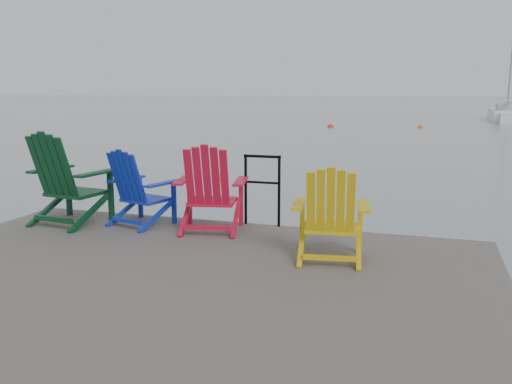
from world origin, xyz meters
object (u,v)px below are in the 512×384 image
(buoy_a, at_px, (222,180))
(buoy_b, at_px, (330,127))
(chair_red, at_px, (210,188))
(chair_green, at_px, (67,179))
(sailboat_near, at_px, (507,116))
(buoy_d, at_px, (420,128))
(chair_yellow, at_px, (331,214))
(handrail, at_px, (262,183))
(chair_blue, at_px, (139,188))

(buoy_a, distance_m, buoy_b, 20.03)
(chair_red, bearing_deg, chair_green, 174.13)
(sailboat_near, relative_size, buoy_a, 36.36)
(chair_green, bearing_deg, chair_red, 14.23)
(chair_green, relative_size, buoy_d, 3.61)
(chair_yellow, height_order, buoy_a, chair_yellow)
(handrail, height_order, chair_red, chair_red)
(handrail, bearing_deg, buoy_d, 86.86)
(chair_yellow, xyz_separation_m, buoy_b, (-4.73, 27.16, -0.99))
(buoy_a, relative_size, buoy_b, 0.88)
(chair_yellow, bearing_deg, chair_red, 147.29)
(handrail, distance_m, buoy_a, 6.68)
(chair_green, xyz_separation_m, chair_red, (1.87, 0.21, -0.06))
(chair_green, distance_m, buoy_d, 28.13)
(handrail, xyz_separation_m, chair_yellow, (1.08, -1.20, -0.06))
(chair_blue, distance_m, sailboat_near, 38.61)
(buoy_a, distance_m, buoy_d, 21.63)
(sailboat_near, xyz_separation_m, buoy_a, (-10.23, -31.15, -0.36))
(chair_green, distance_m, buoy_b, 26.71)
(chair_yellow, relative_size, buoy_a, 2.96)
(chair_blue, xyz_separation_m, chair_red, (0.98, -0.01, 0.05))
(chair_blue, distance_m, buoy_a, 6.64)
(handrail, height_order, chair_blue, chair_blue)
(buoy_b, bearing_deg, chair_yellow, -80.11)
(chair_red, bearing_deg, buoy_a, 97.78)
(buoy_b, relative_size, buoy_d, 1.14)
(handrail, xyz_separation_m, chair_red, (-0.51, -0.49, -0.01))
(chair_blue, distance_m, chair_red, 0.98)
(handrail, distance_m, chair_red, 0.70)
(sailboat_near, height_order, buoy_a, sailboat_near)
(chair_blue, height_order, buoy_a, chair_blue)
(handrail, distance_m, buoy_d, 27.20)
(chair_red, height_order, chair_yellow, chair_red)
(sailboat_near, bearing_deg, chair_green, -102.07)
(chair_red, distance_m, chair_yellow, 1.74)
(sailboat_near, bearing_deg, chair_blue, -100.87)
(chair_red, distance_m, sailboat_near, 38.41)
(buoy_d, bearing_deg, buoy_b, -167.13)
(chair_green, bearing_deg, buoy_b, 100.60)
(chair_red, xyz_separation_m, buoy_d, (2.00, 27.63, -1.03))
(handrail, height_order, chair_green, chair_green)
(chair_green, bearing_deg, buoy_d, 89.94)
(chair_red, xyz_separation_m, buoy_a, (-2.34, 6.44, -1.03))
(buoy_b, bearing_deg, buoy_a, -87.70)
(sailboat_near, height_order, buoy_d, sailboat_near)
(handrail, height_order, buoy_d, handrail)
(handrail, distance_m, chair_blue, 1.56)
(buoy_d, bearing_deg, chair_blue, -96.15)
(handrail, xyz_separation_m, chair_green, (-2.38, -0.69, 0.05))
(buoy_a, height_order, buoy_b, buoy_b)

